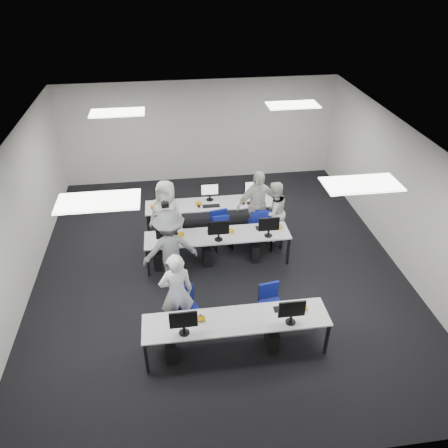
{
  "coord_description": "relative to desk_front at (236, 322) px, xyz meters",
  "views": [
    {
      "loc": [
        -0.94,
        -7.69,
        6.13
      ],
      "look_at": [
        0.14,
        0.21,
        1.0
      ],
      "focal_mm": 35.0,
      "sensor_mm": 36.0,
      "label": 1
    }
  ],
  "objects": [
    {
      "name": "room",
      "position": [
        0.0,
        2.4,
        0.82
      ],
      "size": [
        9.0,
        9.02,
        3.0
      ],
      "color": "black",
      "rests_on": "ground"
    },
    {
      "name": "ceiling_panels",
      "position": [
        0.0,
        2.4,
        2.3
      ],
      "size": [
        5.2,
        4.6,
        0.02
      ],
      "color": "white",
      "rests_on": "room"
    },
    {
      "name": "desk_front",
      "position": [
        0.0,
        0.0,
        0.0
      ],
      "size": [
        3.2,
        0.7,
        0.73
      ],
      "color": "silver",
      "rests_on": "ground"
    },
    {
      "name": "desk_mid",
      "position": [
        0.0,
        2.6,
        0.0
      ],
      "size": [
        3.2,
        0.7,
        0.73
      ],
      "color": "silver",
      "rests_on": "ground"
    },
    {
      "name": "desk_back",
      "position": [
        0.0,
        4.0,
        0.0
      ],
      "size": [
        3.2,
        0.7,
        0.73
      ],
      "color": "silver",
      "rests_on": "ground"
    },
    {
      "name": "equipment_front",
      "position": [
        -0.19,
        -0.02,
        -0.32
      ],
      "size": [
        2.51,
        0.41,
        1.19
      ],
      "color": "#0E3DB8",
      "rests_on": "desk_front"
    },
    {
      "name": "equipment_mid",
      "position": [
        -0.19,
        2.58,
        -0.32
      ],
      "size": [
        2.91,
        0.41,
        1.19
      ],
      "color": "white",
      "rests_on": "desk_mid"
    },
    {
      "name": "equipment_back",
      "position": [
        0.19,
        4.02,
        -0.32
      ],
      "size": [
        2.91,
        0.41,
        1.19
      ],
      "color": "white",
      "rests_on": "desk_back"
    },
    {
      "name": "chair_0",
      "position": [
        -0.81,
        0.64,
        -0.41
      ],
      "size": [
        0.54,
        0.57,
        0.86
      ],
      "rotation": [
        0.0,
        0.0,
        0.32
      ],
      "color": "navy",
      "rests_on": "ground"
    },
    {
      "name": "chair_1",
      "position": [
        0.76,
        0.57,
        -0.42
      ],
      "size": [
        0.48,
        0.51,
        0.84
      ],
      "rotation": [
        0.0,
        0.0,
        0.17
      ],
      "color": "navy",
      "rests_on": "ground"
    },
    {
      "name": "chair_2",
      "position": [
        -1.1,
        3.21,
        -0.4
      ],
      "size": [
        0.5,
        0.54,
        0.87
      ],
      "rotation": [
        0.0,
        0.0,
        -0.18
      ],
      "color": "navy",
      "rests_on": "ground"
    },
    {
      "name": "chair_3",
      "position": [
        0.16,
        3.21,
        -0.4
      ],
      "size": [
        0.52,
        0.55,
        0.9
      ],
      "rotation": [
        0.0,
        0.0,
        0.19
      ],
      "color": "navy",
      "rests_on": "ground"
    },
    {
      "name": "chair_4",
      "position": [
        1.14,
        3.05,
        -0.4
      ],
      "size": [
        0.52,
        0.55,
        0.88
      ],
      "rotation": [
        0.0,
        0.0,
        -0.2
      ],
      "color": "navy",
      "rests_on": "ground"
    },
    {
      "name": "chair_5",
      "position": [
        -1.0,
        3.48,
        -0.42
      ],
      "size": [
        0.42,
        0.45,
        0.83
      ],
      "rotation": [
        0.0,
        0.0,
        0.04
      ],
      "color": "navy",
      "rests_on": "ground"
    },
    {
      "name": "chair_6",
      "position": [
        0.14,
        3.35,
        -0.41
      ],
      "size": [
        0.45,
        0.48,
        0.86
      ],
      "rotation": [
        0.0,
        0.0,
        0.06
      ],
      "color": "navy",
      "rests_on": "ground"
    },
    {
      "name": "chair_7",
      "position": [
        1.07,
        3.34,
        -0.39
      ],
      "size": [
        0.47,
        0.51,
        0.91
      ],
      "rotation": [
        0.0,
        0.0,
        -0.06
      ],
      "color": "navy",
      "rests_on": "ground"
    },
    {
      "name": "handbag",
      "position": [
        -1.14,
        2.79,
        0.19
      ],
      "size": [
        0.39,
        0.31,
        0.28
      ],
      "primitive_type": "ellipsoid",
      "rotation": [
        0.0,
        0.0,
        0.33
      ],
      "color": "#92774B",
      "rests_on": "desk_mid"
    },
    {
      "name": "student_0",
      "position": [
        -0.98,
        0.68,
        0.17
      ],
      "size": [
        0.68,
        0.51,
        1.71
      ],
      "primitive_type": "imported",
      "rotation": [
        0.0,
        0.0,
        3.32
      ],
      "color": "white",
      "rests_on": "ground"
    },
    {
      "name": "student_1",
      "position": [
        1.43,
        3.33,
        0.09
      ],
      "size": [
        0.92,
        0.84,
        1.54
      ],
      "primitive_type": "imported",
      "rotation": [
        0.0,
        0.0,
        3.57
      ],
      "color": "white",
      "rests_on": "ground"
    },
    {
      "name": "student_2",
      "position": [
        -1.08,
        3.37,
        0.18
      ],
      "size": [
        0.99,
        0.85,
        1.72
      ],
      "primitive_type": "imported",
      "rotation": [
        0.0,
        0.0,
        -0.43
      ],
      "color": "white",
      "rests_on": "ground"
    },
    {
      "name": "student_3",
      "position": [
        1.06,
        3.48,
        0.21
      ],
      "size": [
        1.11,
        0.67,
        1.78
      ],
      "primitive_type": "imported",
      "rotation": [
        0.0,
        0.0,
        0.24
      ],
      "color": "white",
      "rests_on": "ground"
    },
    {
      "name": "photographer",
      "position": [
        -1.05,
        2.0,
        0.2
      ],
      "size": [
        1.24,
        0.84,
        1.77
      ],
      "primitive_type": "imported",
      "rotation": [
        0.0,
        0.0,
        3.31
      ],
      "color": "slate",
      "rests_on": "ground"
    },
    {
      "name": "dslr_camera",
      "position": [
        -1.08,
        2.18,
        1.15
      ],
      "size": [
        0.17,
        0.2,
        0.1
      ],
      "primitive_type": "cube",
      "rotation": [
        0.0,
        0.0,
        3.31
      ],
      "color": "black",
      "rests_on": "photographer"
    }
  ]
}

